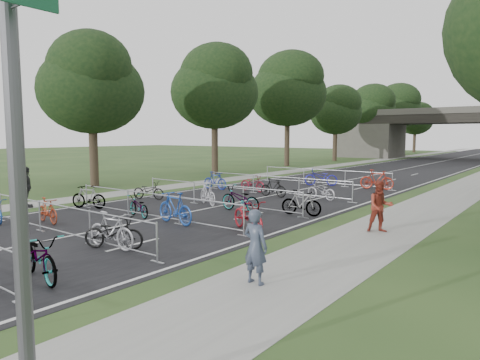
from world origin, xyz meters
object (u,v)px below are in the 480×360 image
at_px(lamppost, 12,49).
at_px(pedestrian_c, 27,187).
at_px(overpass_bridge, 453,134).
at_px(pedestrian_b, 380,207).
at_px(pedestrian_a, 255,247).

relative_size(lamppost, pedestrian_c, 4.27).
height_order(overpass_bridge, pedestrian_c, overpass_bridge).
xyz_separation_m(pedestrian_b, pedestrian_c, (-14.80, -5.04, 0.05)).
relative_size(pedestrian_a, pedestrian_c, 0.90).
distance_m(overpass_bridge, pedestrian_b, 51.34).
bearing_deg(pedestrian_c, overpass_bridge, -72.80).
relative_size(overpass_bridge, lamppost, 3.78).
distance_m(overpass_bridge, pedestrian_c, 56.16).
height_order(pedestrian_b, pedestrian_c, pedestrian_c).
distance_m(lamppost, pedestrian_b, 12.81).
height_order(lamppost, pedestrian_c, lamppost).
relative_size(lamppost, pedestrian_a, 4.77).
bearing_deg(pedestrian_a, lamppost, 99.45).
distance_m(pedestrian_b, pedestrian_c, 15.64).
bearing_deg(lamppost, pedestrian_a, 97.55).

